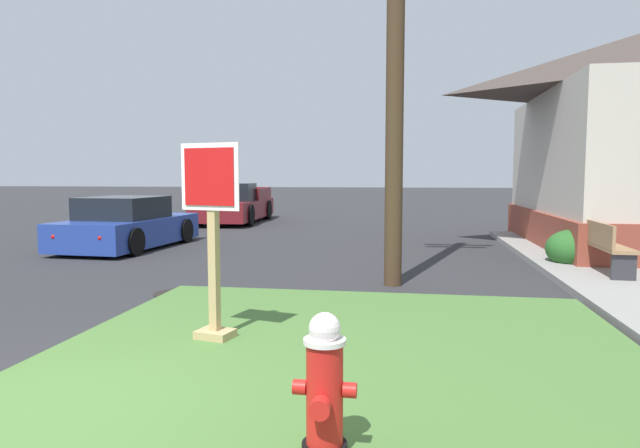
{
  "coord_description": "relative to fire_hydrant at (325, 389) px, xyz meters",
  "views": [
    {
      "loc": [
        2.61,
        -3.37,
        1.75
      ],
      "look_at": [
        1.32,
        4.54,
        1.04
      ],
      "focal_mm": 30.79,
      "sensor_mm": 36.0,
      "label": 1
    }
  ],
  "objects": [
    {
      "name": "street_bench",
      "position": [
        3.75,
        6.71,
        0.1
      ],
      "size": [
        0.44,
        1.56,
        0.85
      ],
      "color": "#93704C",
      "rests_on": "sidewalk_strip"
    },
    {
      "name": "stop_sign",
      "position": [
        -1.49,
        2.18,
        0.53
      ],
      "size": [
        0.66,
        0.36,
        2.0
      ],
      "color": "tan",
      "rests_on": "grass_corner_patch"
    },
    {
      "name": "sidewalk_strip",
      "position": [
        3.94,
        5.77,
        -0.43
      ],
      "size": [
        2.2,
        15.72,
        0.12
      ],
      "primitive_type": "cube",
      "color": "gray",
      "rests_on": "ground"
    },
    {
      "name": "ground_plane",
      "position": [
        -2.13,
        0.26,
        -0.49
      ],
      "size": [
        160.0,
        160.0,
        0.0
      ],
      "primitive_type": "plane",
      "color": "#2B2B2D"
    },
    {
      "name": "grass_corner_patch",
      "position": [
        -0.1,
        1.85,
        -0.45
      ],
      "size": [
        5.69,
        5.69,
        0.08
      ],
      "primitive_type": "cube",
      "color": "#477033",
      "rests_on": "ground"
    },
    {
      "name": "manhole_cover",
      "position": [
        -2.89,
        4.46,
        -0.48
      ],
      "size": [
        0.7,
        0.7,
        0.02
      ],
      "primitive_type": "cylinder",
      "color": "black",
      "rests_on": "ground"
    },
    {
      "name": "pickup_truck_maroon",
      "position": [
        -6.01,
        16.67,
        0.13
      ],
      "size": [
        2.3,
        5.32,
        1.48
      ],
      "color": "maroon",
      "rests_on": "ground"
    },
    {
      "name": "parked_sedan_blue",
      "position": [
        -6.27,
        9.21,
        0.05
      ],
      "size": [
        2.1,
        4.09,
        1.25
      ],
      "color": "#233D93",
      "rests_on": "ground"
    },
    {
      "name": "fire_hydrant",
      "position": [
        0.0,
        0.0,
        0.0
      ],
      "size": [
        0.38,
        0.34,
        0.87
      ],
      "color": "black",
      "rests_on": "grass_corner_patch"
    },
    {
      "name": "shrub_by_curb",
      "position": [
        3.56,
        7.86,
        -0.12
      ],
      "size": [
        0.98,
        0.98,
        0.73
      ],
      "primitive_type": "ellipsoid",
      "color": "#286025",
      "rests_on": "ground"
    }
  ]
}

